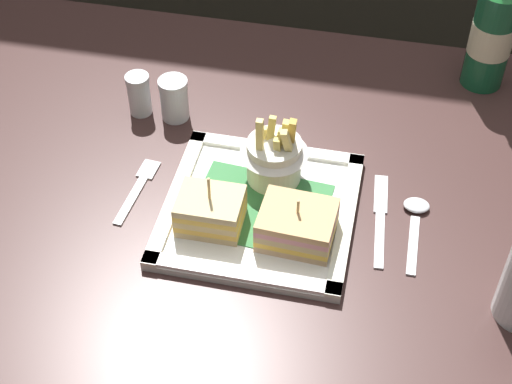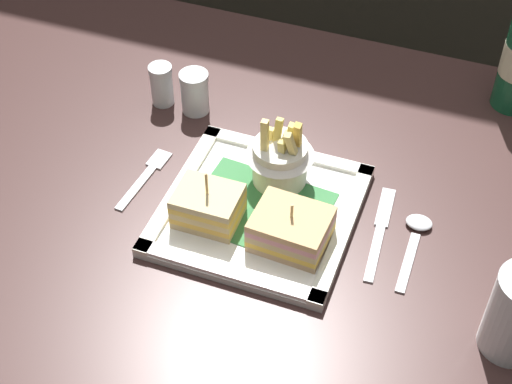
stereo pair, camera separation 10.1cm
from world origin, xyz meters
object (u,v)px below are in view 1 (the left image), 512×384
Objects in this scene: fries_cup at (274,153)px; sandwich_half_left at (210,211)px; knife at (380,215)px; salt_shaker at (139,96)px; dining_table at (253,260)px; sandwich_half_right at (297,225)px; fork at (139,187)px; pepper_shaker at (174,101)px; square_plate at (260,210)px; spoon at (416,216)px; beer_bottle at (493,30)px.

sandwich_half_left is at bearing -122.62° from fries_cup.
salt_shaker is at bearing 159.60° from knife.
sandwich_half_right reaches higher than dining_table.
fork is (-0.18, -0.05, -0.05)m from fries_cup.
dining_table is at bearing -170.17° from knife.
dining_table is at bearing -47.55° from pepper_shaker.
knife is (0.16, 0.03, -0.01)m from square_plate.
knife is 1.27× the size of spoon.
square_plate is 0.07m from sandwich_half_left.
square_plate is 2.55× the size of sandwich_half_right.
fries_cup reaches higher than fork.
fork is 0.16m from pepper_shaker.
salt_shaker is at bearing 154.41° from fries_cup.
beer_bottle is 1.52× the size of knife.
pepper_shaker is (0.01, 0.16, 0.03)m from fork.
dining_table is 0.11m from square_plate.
sandwich_half_right is 0.30m from pepper_shaker.
spoon is (0.20, 0.03, -0.00)m from square_plate.
sandwich_half_left reaches higher than pepper_shaker.
pepper_shaker is at bearing 86.94° from fork.
spoon is at bearing 26.65° from sandwich_half_right.
salt_shaker is (-0.16, 0.21, -0.00)m from sandwich_half_left.
sandwich_half_right reaches higher than knife.
square_plate reaches higher than fork.
sandwich_half_right is 0.24m from fork.
sandwich_half_left is 0.85× the size of sandwich_half_right.
fries_cup reaches higher than knife.
dining_table is 0.19m from fork.
salt_shaker is at bearing 180.00° from pepper_shaker.
square_plate is at bearing -97.11° from fries_cup.
fries_cup is at bearing -25.59° from salt_shaker.
knife is 0.35m from pepper_shaker.
spoon is at bearing -20.01° from pepper_shaker.
fork is (-0.16, 0.01, 0.10)m from dining_table.
spoon is 0.44m from salt_shaker.
square_plate is 3.74× the size of salt_shaker.
pepper_shaker is at bearing 159.99° from spoon.
salt_shaker reaches higher than dining_table.
fries_cup is 0.20m from spoon.
square_plate is at bearing 35.31° from sandwich_half_left.
dining_table is 13.82× the size of sandwich_half_right.
dining_table is 0.15m from sandwich_half_right.
sandwich_half_left is 0.27m from spoon.
knife is at bearing -20.40° from salt_shaker.
beer_bottle reaches higher than spoon.
beer_bottle reaches higher than salt_shaker.
salt_shaker is (-0.42, 0.13, 0.02)m from spoon.
square_plate is 0.07m from sandwich_half_right.
salt_shaker is (-0.22, 0.17, 0.02)m from square_plate.
sandwich_half_left is at bearing -162.40° from knife.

